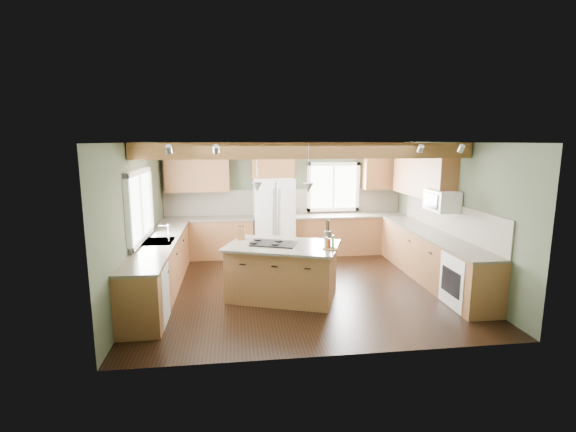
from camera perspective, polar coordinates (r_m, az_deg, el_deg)
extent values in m
plane|color=black|center=(7.72, 1.86, -9.64)|extent=(5.60, 5.60, 0.00)
plane|color=silver|center=(7.26, 1.98, 10.03)|extent=(5.60, 5.60, 0.00)
plane|color=#3D4632|center=(9.83, -0.41, 2.49)|extent=(5.60, 0.00, 5.60)
plane|color=#3D4632|center=(7.47, -19.80, -0.60)|extent=(0.00, 5.00, 5.00)
plane|color=#3D4632|center=(8.30, 21.37, 0.34)|extent=(0.00, 5.00, 5.00)
cube|color=#533517|center=(6.82, 2.59, 8.91)|extent=(5.55, 0.26, 0.26)
cube|color=#533517|center=(9.64, -0.35, 9.73)|extent=(5.55, 0.20, 0.10)
cube|color=brown|center=(9.83, -0.40, 1.96)|extent=(5.58, 0.03, 0.58)
cube|color=brown|center=(8.35, 21.07, -0.21)|extent=(0.03, 3.70, 0.58)
cube|color=brown|center=(9.64, -10.83, -3.05)|extent=(2.02, 0.60, 0.88)
cube|color=#484134|center=(9.55, -10.92, -0.36)|extent=(2.06, 0.64, 0.04)
cube|color=brown|center=(9.98, 8.33, -2.52)|extent=(2.62, 0.60, 0.88)
cube|color=#484134|center=(9.89, 8.40, 0.08)|extent=(2.66, 0.64, 0.04)
cube|color=brown|center=(7.66, -17.12, -6.81)|extent=(0.60, 3.70, 0.88)
cube|color=#484134|center=(7.54, -17.31, -3.47)|extent=(0.64, 3.74, 0.04)
cube|color=brown|center=(8.39, 19.01, -5.44)|extent=(0.60, 3.70, 0.88)
cube|color=#484134|center=(8.28, 19.20, -2.37)|extent=(0.64, 3.74, 0.04)
cube|color=brown|center=(9.55, -12.29, 5.95)|extent=(1.40, 0.35, 0.90)
cube|color=brown|center=(9.54, -2.10, 7.38)|extent=(0.96, 0.35, 0.70)
cube|color=brown|center=(8.94, 17.90, 5.41)|extent=(0.35, 2.20, 0.90)
cube|color=brown|center=(10.13, 12.81, 6.17)|extent=(0.90, 0.35, 0.90)
cube|color=white|center=(7.47, -19.68, 1.36)|extent=(0.04, 1.60, 1.05)
cube|color=white|center=(9.98, 6.18, 4.00)|extent=(1.10, 0.04, 1.00)
cube|color=#262628|center=(7.54, -17.31, -3.43)|extent=(0.50, 0.65, 0.03)
cylinder|color=#B2B2B7|center=(7.48, -16.01, -2.33)|extent=(0.02, 0.02, 0.28)
cube|color=white|center=(6.45, -18.97, -10.25)|extent=(0.60, 0.60, 0.84)
cube|color=white|center=(7.30, 23.46, -8.16)|extent=(0.60, 0.72, 0.84)
cube|color=white|center=(8.12, 20.28, 1.98)|extent=(0.40, 0.70, 0.38)
cone|color=#B2B2B7|center=(6.92, -4.24, 4.01)|extent=(0.18, 0.18, 0.16)
cone|color=#B2B2B7|center=(6.72, 2.78, 3.85)|extent=(0.18, 0.18, 0.16)
cube|color=silver|center=(9.49, -1.93, -0.24)|extent=(0.90, 0.74, 1.80)
cube|color=olive|center=(7.11, -0.75, -7.68)|extent=(1.97, 1.57, 0.88)
cube|color=#484134|center=(6.98, -0.76, -4.08)|extent=(2.11, 1.72, 0.04)
cube|color=black|center=(7.01, -1.90, -3.78)|extent=(0.87, 0.72, 0.02)
cube|color=brown|center=(7.34, -6.44, -2.42)|extent=(0.14, 0.12, 0.21)
cylinder|color=#3D3631|center=(7.29, 5.44, -2.69)|extent=(0.15, 0.15, 0.16)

